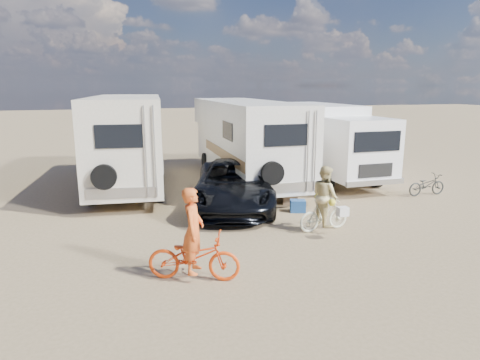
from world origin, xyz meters
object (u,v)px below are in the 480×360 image
object	(u,v)px
rider_woman	(325,202)
bike_parked	(427,185)
dark_suv	(234,184)
rider_man	(193,239)
rv_left	(128,143)
rv_main	(245,142)
box_truck	(325,142)
crate	(290,198)
bike_woman	(324,215)
cooler	(298,206)
bike_man	(194,257)

from	to	relation	value
rider_woman	bike_parked	size ratio (longest dim) A/B	1.10
dark_suv	rider_man	size ratio (longest dim) A/B	3.05
rv_left	dark_suv	bearing A→B (deg)	-44.66
rv_main	box_truck	xyz separation A→B (m)	(3.62, -0.30, -0.10)
bike_parked	crate	size ratio (longest dim) A/B	3.08
rider_woman	dark_suv	bearing A→B (deg)	23.77
rv_left	bike_woman	bearing A→B (deg)	-48.74
rider_man	bike_parked	xyz separation A→B (m)	(9.73, 4.62, -0.51)
rv_main	rider_woman	xyz separation A→B (m)	(0.23, -6.85, -0.86)
bike_woman	bike_parked	world-z (taller)	bike_woman
dark_suv	rv_left	bearing A→B (deg)	146.35
cooler	bike_man	bearing A→B (deg)	-119.02
box_truck	rider_woman	world-z (taller)	box_truck
box_truck	crate	distance (m)	5.04
cooler	crate	xyz separation A→B (m)	(0.16, 1.01, 0.00)
rv_main	rider_woman	distance (m)	6.91
rv_main	rv_left	size ratio (longest dim) A/B	1.13
dark_suv	cooler	world-z (taller)	dark_suv
bike_man	box_truck	bearing A→B (deg)	-19.40
bike_man	crate	distance (m)	6.63
rv_left	box_truck	size ratio (longest dim) A/B	1.05
dark_suv	bike_woman	xyz separation A→B (m)	(1.80, -3.11, -0.31)
box_truck	dark_suv	world-z (taller)	box_truck
rv_left	rider_man	distance (m)	9.21
bike_woman	bike_man	bearing A→B (deg)	110.44
cooler	rider_woman	bearing A→B (deg)	-74.07
bike_man	bike_woman	size ratio (longest dim) A/B	1.25
rv_main	bike_woman	xyz separation A→B (m)	(0.23, -6.85, -1.24)
rv_left	dark_suv	xyz separation A→B (m)	(3.29, -3.92, -1.04)
rv_main	rv_left	xyz separation A→B (m)	(-4.86, 0.18, 0.11)
rider_man	cooler	size ratio (longest dim) A/B	3.71
bike_parked	rv_main	bearing A→B (deg)	52.92
rv_main	cooler	world-z (taller)	rv_main
box_truck	rv_main	bearing A→B (deg)	174.99
rv_main	cooler	size ratio (longest dim) A/B	18.52
box_truck	cooler	world-z (taller)	box_truck
bike_man	bike_woman	world-z (taller)	bike_man
bike_woman	rider_woman	xyz separation A→B (m)	(0.00, 0.00, 0.38)
bike_parked	cooler	size ratio (longest dim) A/B	3.13
box_truck	bike_parked	xyz separation A→B (m)	(2.20, -4.02, -1.21)
rv_left	dark_suv	distance (m)	5.22
rv_main	box_truck	world-z (taller)	rv_main
box_truck	cooler	distance (m)	5.90
bike_man	rv_main	bearing A→B (deg)	-1.93
rider_woman	bike_woman	bearing A→B (deg)	173.68
bike_man	rider_man	size ratio (longest dim) A/B	1.07
rv_left	cooler	size ratio (longest dim) A/B	16.39
dark_suv	bike_woman	bearing A→B (deg)	-43.54
rider_man	bike_parked	distance (m)	10.78
rv_left	bike_woman	world-z (taller)	rv_left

